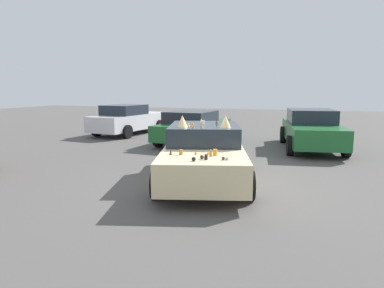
{
  "coord_description": "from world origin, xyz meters",
  "views": [
    {
      "loc": [
        -7.84,
        -2.39,
        2.23
      ],
      "look_at": [
        0.0,
        0.3,
        0.9
      ],
      "focal_mm": 32.6,
      "sensor_mm": 36.0,
      "label": 1
    }
  ],
  "objects_px": {
    "parked_sedan_near_right": "(129,119)",
    "parked_sedan_behind_left": "(311,129)",
    "parked_sedan_row_back_center": "(193,127)",
    "art_car_decorated": "(204,153)"
  },
  "relations": [
    {
      "from": "parked_sedan_near_right",
      "to": "parked_sedan_behind_left",
      "type": "bearing_deg",
      "value": -93.95
    },
    {
      "from": "parked_sedan_row_back_center",
      "to": "parked_sedan_behind_left",
      "type": "bearing_deg",
      "value": -82.31
    },
    {
      "from": "art_car_decorated",
      "to": "parked_sedan_behind_left",
      "type": "bearing_deg",
      "value": 140.51
    },
    {
      "from": "parked_sedan_behind_left",
      "to": "art_car_decorated",
      "type": "bearing_deg",
      "value": -32.6
    },
    {
      "from": "parked_sedan_near_right",
      "to": "parked_sedan_row_back_center",
      "type": "xyz_separation_m",
      "value": [
        -1.82,
        -3.98,
        -0.03
      ]
    },
    {
      "from": "parked_sedan_near_right",
      "to": "art_car_decorated",
      "type": "bearing_deg",
      "value": -133.18
    },
    {
      "from": "parked_sedan_behind_left",
      "to": "parked_sedan_row_back_center",
      "type": "xyz_separation_m",
      "value": [
        -0.23,
        4.53,
        -0.05
      ]
    },
    {
      "from": "art_car_decorated",
      "to": "parked_sedan_near_right",
      "type": "xyz_separation_m",
      "value": [
        7.19,
        6.07,
        0.03
      ]
    },
    {
      "from": "parked_sedan_near_right",
      "to": "parked_sedan_behind_left",
      "type": "xyz_separation_m",
      "value": [
        -1.59,
        -8.5,
        0.01
      ]
    },
    {
      "from": "parked_sedan_near_right",
      "to": "parked_sedan_behind_left",
      "type": "relative_size",
      "value": 0.98
    }
  ]
}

